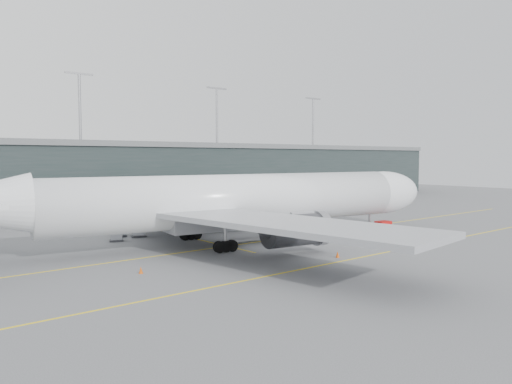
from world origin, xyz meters
TOP-DOWN VIEW (x-y plane):
  - ground at (0.00, 0.00)m, footprint 320.00×320.00m
  - taxiline_a at (0.00, -4.00)m, footprint 160.00×0.25m
  - taxiline_b at (0.00, -20.00)m, footprint 160.00×0.25m
  - taxiline_lead_main at (5.00, 20.00)m, footprint 0.25×60.00m
  - terminal at (-0.00, 58.00)m, footprint 240.00×36.00m
  - main_aircraft at (7.16, -2.54)m, footprint 73.18×68.10m
  - jet_bridge at (27.51, 24.40)m, footprint 14.14×44.89m
  - gse_cart at (31.74, -9.27)m, footprint 2.55×1.72m
  - baggage_dolly at (35.43, -12.91)m, footprint 3.32×2.81m
  - uld_a at (-4.69, 8.89)m, footprint 2.31×2.09m
  - uld_b at (-2.83, 12.14)m, footprint 2.13×1.84m
  - uld_c at (-0.56, 10.38)m, footprint 2.60×2.33m
  - cone_nose at (33.80, -7.70)m, footprint 0.42×0.42m
  - cone_wing_stbd at (10.64, -18.30)m, footprint 0.46×0.46m
  - cone_wing_port at (10.21, 12.32)m, footprint 0.43×0.43m
  - cone_tail at (-10.89, -11.00)m, footprint 0.44×0.44m

SIDE VIEW (x-z plane):
  - ground at x=0.00m, z-range 0.00..0.00m
  - taxiline_a at x=0.00m, z-range 0.00..0.02m
  - taxiline_b at x=0.00m, z-range 0.00..0.02m
  - taxiline_lead_main at x=5.00m, z-range 0.00..0.02m
  - baggage_dolly at x=35.43m, z-range 0.03..0.33m
  - cone_nose at x=33.80m, z-range 0.00..0.67m
  - cone_wing_port at x=10.21m, z-range 0.00..0.68m
  - cone_tail at x=-10.89m, z-range 0.00..0.70m
  - cone_wing_stbd at x=10.64m, z-range 0.00..0.73m
  - uld_b at x=-2.83m, z-range 0.04..1.73m
  - uld_a at x=-4.69m, z-range 0.04..1.76m
  - gse_cart at x=31.74m, z-range 0.09..1.76m
  - uld_c at x=-0.56m, z-range 0.05..2.02m
  - jet_bridge at x=27.51m, z-range 1.72..8.66m
  - main_aircraft at x=7.16m, z-range -4.51..16.04m
  - terminal at x=0.00m, z-range -6.88..22.12m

